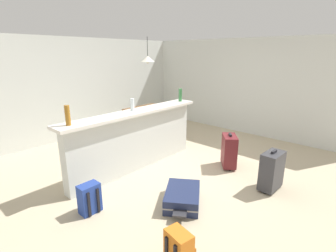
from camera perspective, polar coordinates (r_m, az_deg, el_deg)
The scene contains 16 objects.
ground_plane at distance 4.99m, azimuth 0.61°, elevation -9.36°, with size 13.00×13.00×0.05m, color #BCAD8E.
wall_back at distance 6.96m, azimuth -18.75°, elevation 8.11°, with size 6.60×0.10×2.50m, color silver.
wall_right at distance 7.27m, azimuth 15.09°, elevation 8.72°, with size 0.10×6.00×2.50m, color silver.
partition_half_wall at distance 4.75m, azimuth -7.24°, elevation -3.51°, with size 2.80×0.20×1.07m, color silver.
bar_countertop at distance 4.60m, azimuth -7.49°, elevation 3.06°, with size 2.96×0.40×0.05m, color white.
bottle_amber at distance 3.89m, azimuth -21.71°, elevation 2.24°, with size 0.07×0.07×0.30m, color #9E661E.
bottle_clear at distance 4.59m, azimuth -8.07°, elevation 4.77°, with size 0.07×0.07×0.23m, color silver.
bottle_green at distance 5.47m, azimuth 2.79°, elevation 7.01°, with size 0.07×0.07×0.28m, color #2D6B38.
dining_table at distance 6.66m, azimuth -4.49°, elevation 3.30°, with size 1.10×0.80×0.74m.
dining_chair_near_partition at distance 6.27m, azimuth -1.40°, elevation 1.30°, with size 0.42×0.42×0.93m.
pendant_lamp at distance 6.39m, azimuth -4.62°, elevation 14.86°, with size 0.34×0.34×0.63m.
suitcase_flat_navy at distance 3.82m, azimuth 3.28°, elevation -15.67°, with size 0.87×0.79×0.22m.
suitcase_upright_charcoal at distance 4.39m, azimuth 22.34°, elevation -9.27°, with size 0.45×0.26×0.67m.
backpack_orange at distance 2.85m, azimuth 2.56°, elevation -26.22°, with size 0.29×0.31×0.42m.
backpack_blue at distance 3.76m, azimuth -17.34°, elevation -15.37°, with size 0.28×0.25×0.42m.
suitcase_upright_maroon at distance 4.98m, azimuth 13.60°, elevation -5.43°, with size 0.49×0.46×0.67m.
Camera 1 is at (-3.38, -2.97, 2.12)m, focal length 27.03 mm.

